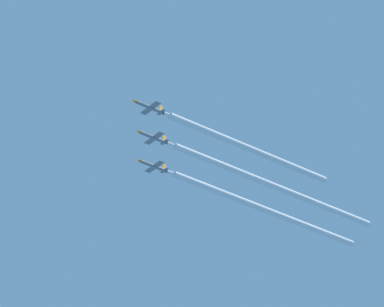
# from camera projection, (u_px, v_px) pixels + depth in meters

# --- Properties ---
(jet_lead) EXTENTS (7.22, 10.52, 2.53)m
(jet_lead) POSITION_uv_depth(u_px,v_px,m) (149.00, 107.00, 390.22)
(jet_lead) COLOR slate
(jet_second_echelon) EXTENTS (7.22, 10.52, 2.53)m
(jet_second_echelon) POSITION_uv_depth(u_px,v_px,m) (152.00, 137.00, 400.42)
(jet_second_echelon) COLOR slate
(jet_third_echelon) EXTENTS (7.22, 10.52, 2.53)m
(jet_third_echelon) POSITION_uv_depth(u_px,v_px,m) (153.00, 166.00, 410.75)
(jet_third_echelon) COLOR slate
(smoke_trail_lead) EXTENTS (1.89, 57.08, 1.89)m
(smoke_trail_lead) POSITION_uv_depth(u_px,v_px,m) (247.00, 148.00, 407.49)
(smoke_trail_lead) COLOR white
(smoke_trail_second_echelon) EXTENTS (1.89, 74.73, 1.89)m
(smoke_trail_second_echelon) POSITION_uv_depth(u_px,v_px,m) (272.00, 185.00, 422.26)
(smoke_trail_second_echelon) COLOR white
(smoke_trail_third_echelon) EXTENTS (1.89, 70.01, 1.89)m
(smoke_trail_third_echelon) POSITION_uv_depth(u_px,v_px,m) (263.00, 209.00, 431.37)
(smoke_trail_third_echelon) COLOR white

